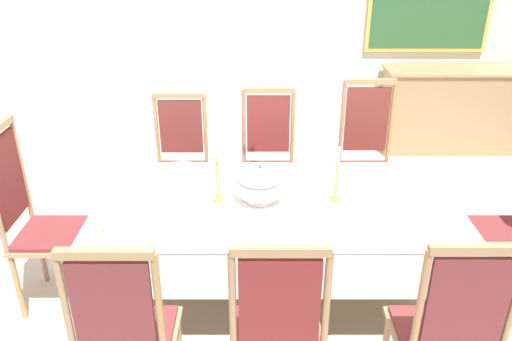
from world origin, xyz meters
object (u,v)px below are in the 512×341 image
object	(u,v)px
chair_north_b	(271,160)
candlestick_west	(219,177)
chair_south_c	(449,332)
sideboard	(451,110)
spoon_primary	(104,231)
chair_north_c	(369,157)
chair_north_a	(183,161)
soup_tureen	(262,183)
dining_table	(278,211)
spoon_secondary	(166,170)
chair_head_west	(38,218)
bowl_near_left	(125,232)
chair_south_b	(279,332)
chair_south_a	(128,332)
candlestick_east	(339,180)
bowl_near_right	(183,169)

from	to	relation	value
chair_north_b	candlestick_west	xyz separation A→B (m)	(-0.33, -0.95, 0.32)
chair_north_b	chair_south_c	distance (m)	2.06
chair_south_c	sideboard	size ratio (longest dim) A/B	0.80
spoon_primary	chair_north_c	bearing A→B (deg)	48.78
chair_north_a	soup_tureen	xyz separation A→B (m)	(0.62, -0.95, 0.29)
dining_table	spoon_secondary	world-z (taller)	spoon_secondary
sideboard	chair_head_west	bearing A→B (deg)	36.23
chair_north_a	chair_head_west	bearing A→B (deg)	50.69
bowl_near_left	chair_south_b	bearing A→B (deg)	-34.49
candlestick_west	chair_head_west	bearing A→B (deg)	-180.00
dining_table	chair_south_a	size ratio (longest dim) A/B	1.93
chair_south_b	bowl_near_left	xyz separation A→B (m)	(-0.82, 0.56, 0.18)
dining_table	sideboard	xyz separation A→B (m)	(1.97, 2.54, -0.22)
chair_north_c	sideboard	distance (m)	2.00
candlestick_west	candlestick_east	bearing A→B (deg)	-0.00
candlestick_east	spoon_secondary	distance (m)	1.20
soup_tureen	bowl_near_right	xyz separation A→B (m)	(-0.53, 0.39, -0.09)
chair_south_b	candlestick_east	size ratio (longest dim) A/B	3.21
chair_south_c	sideboard	xyz separation A→B (m)	(1.22, 3.49, -0.14)
chair_head_west	spoon_secondary	bearing A→B (deg)	119.26
bowl_near_right	candlestick_east	bearing A→B (deg)	-21.41
chair_south_b	chair_head_west	size ratio (longest dim) A/B	0.93
soup_tureen	candlestick_east	distance (m)	0.46
soup_tureen	spoon_secondary	xyz separation A→B (m)	(-0.66, 0.42, -0.11)
bowl_near_left	spoon_primary	bearing A→B (deg)	167.96
chair_south_b	spoon_secondary	xyz separation A→B (m)	(-0.73, 1.37, 0.16)
chair_south_b	spoon_primary	distance (m)	1.13
spoon_primary	chair_north_b	bearing A→B (deg)	65.67
dining_table	chair_north_b	size ratio (longest dim) A/B	1.91
soup_tureen	sideboard	bearing A→B (deg)	50.87
chair_north_c	bowl_near_right	bearing A→B (deg)	22.21
chair_north_c	chair_head_west	distance (m)	2.45
chair_north_a	bowl_near_left	xyz separation A→B (m)	(-0.13, -1.34, 0.20)
chair_south_b	chair_north_c	distance (m)	2.06
soup_tureen	chair_north_a	bearing A→B (deg)	123.32
candlestick_west	spoon_secondary	world-z (taller)	candlestick_west
soup_tureen	chair_south_a	bearing A→B (deg)	-123.26
chair_north_c	bowl_near_left	bearing A→B (deg)	40.00
bowl_near_left	bowl_near_right	distance (m)	0.81
chair_north_b	bowl_near_left	world-z (taller)	chair_north_b
chair_north_c	spoon_secondary	xyz separation A→B (m)	(-1.51, -0.54, 0.14)
chair_south_c	candlestick_east	distance (m)	1.07
dining_table	chair_south_a	distance (m)	1.20
chair_south_b	dining_table	bearing A→B (deg)	88.30
spoon_secondary	soup_tureen	bearing A→B (deg)	-21.30
soup_tureen	spoon_secondary	world-z (taller)	soup_tureen
soup_tureen	candlestick_west	distance (m)	0.26
bowl_near_left	chair_south_c	bearing A→B (deg)	-19.44
chair_north_a	sideboard	bearing A→B (deg)	-149.38
candlestick_west	bowl_near_right	bearing A→B (deg)	125.46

